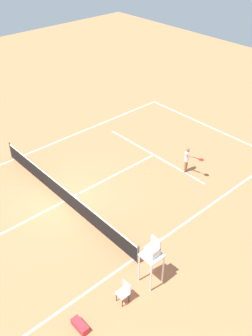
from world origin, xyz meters
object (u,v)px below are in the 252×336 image
at_px(tennis_ball, 150,173).
at_px(umpire_chair, 152,255).
at_px(courtside_chair_near, 124,292).
at_px(player_serving, 187,158).
at_px(equipment_bag, 80,326).

xyz_separation_m(tennis_ball, umpire_chair, (-5.51, 5.44, 1.57)).
xyz_separation_m(tennis_ball, courtside_chair_near, (-5.47, 6.91, 0.50)).
bearing_deg(tennis_ball, player_serving, -127.29).
xyz_separation_m(player_serving, equipment_bag, (-3.97, 10.68, -0.83)).
bearing_deg(umpire_chair, player_serving, -59.65).
bearing_deg(umpire_chair, courtside_chair_near, 88.62).
bearing_deg(tennis_ball, courtside_chair_near, 128.36).
distance_m(courtside_chair_near, equipment_bag, 2.09).
xyz_separation_m(umpire_chair, courtside_chair_near, (0.04, 1.47, -1.07)).
distance_m(umpire_chair, equipment_bag, 3.81).
xyz_separation_m(player_serving, umpire_chair, (-4.19, 7.16, 0.62)).
bearing_deg(tennis_ball, equipment_bag, 120.52).
bearing_deg(umpire_chair, equipment_bag, 86.38).
bearing_deg(tennis_ball, umpire_chair, 135.33).
bearing_deg(courtside_chair_near, equipment_bag, 84.78).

